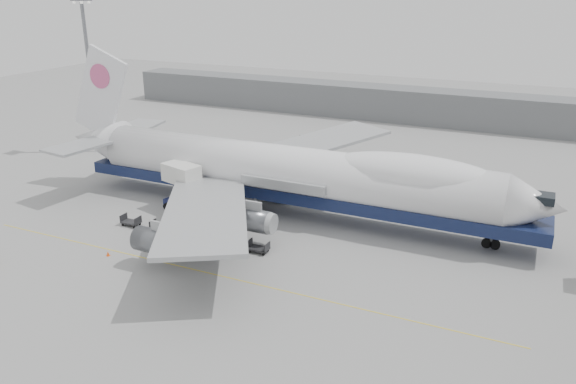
% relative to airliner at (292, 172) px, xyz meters
% --- Properties ---
extents(ground, '(260.00, 260.00, 0.00)m').
position_rel_airliner_xyz_m(ground, '(-0.64, -12.00, -5.62)').
color(ground, gray).
rests_on(ground, ground).
extents(apron_line, '(60.00, 0.15, 0.01)m').
position_rel_airliner_xyz_m(apron_line, '(-0.64, -18.00, -5.62)').
color(apron_line, gold).
rests_on(apron_line, ground).
extents(hangar, '(110.00, 8.00, 7.00)m').
position_rel_airliner_xyz_m(hangar, '(-10.64, 58.00, -2.12)').
color(hangar, slate).
rests_on(hangar, ground).
extents(floodlight_mast, '(2.40, 2.40, 25.43)m').
position_rel_airliner_xyz_m(floodlight_mast, '(-42.64, 12.00, 8.64)').
color(floodlight_mast, slate).
rests_on(floodlight_mast, ground).
extents(airliner, '(67.00, 55.30, 19.98)m').
position_rel_airliner_xyz_m(airliner, '(0.00, 0.00, 0.00)').
color(airliner, white).
rests_on(airliner, ground).
extents(catering_truck, '(5.79, 4.64, 6.17)m').
position_rel_airliner_xyz_m(catering_truck, '(-13.43, -4.57, -2.17)').
color(catering_truck, '#181E4A').
rests_on(catering_truck, ground).
extents(traffic_cone, '(0.37, 0.37, 0.54)m').
position_rel_airliner_xyz_m(traffic_cone, '(-13.23, -19.22, -5.37)').
color(traffic_cone, '#FF510D').
rests_on(traffic_cone, ground).
extents(dolly_0, '(2.30, 1.35, 1.30)m').
position_rel_airliner_xyz_m(dolly_0, '(-16.26, -11.65, -5.09)').
color(dolly_0, '#2D2D30').
rests_on(dolly_0, ground).
extents(dolly_1, '(2.30, 1.35, 1.30)m').
position_rel_airliner_xyz_m(dolly_1, '(-11.88, -11.65, -5.09)').
color(dolly_1, '#2D2D30').
rests_on(dolly_1, ground).
extents(dolly_2, '(2.30, 1.35, 1.30)m').
position_rel_airliner_xyz_m(dolly_2, '(-7.51, -11.65, -5.09)').
color(dolly_2, '#2D2D30').
rests_on(dolly_2, ground).
extents(dolly_3, '(2.30, 1.35, 1.30)m').
position_rel_airliner_xyz_m(dolly_3, '(-3.13, -11.65, -5.09)').
color(dolly_3, '#2D2D30').
rests_on(dolly_3, ground).
extents(dolly_4, '(2.30, 1.35, 1.30)m').
position_rel_airliner_xyz_m(dolly_4, '(1.24, -11.65, -5.09)').
color(dolly_4, '#2D2D30').
rests_on(dolly_4, ground).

